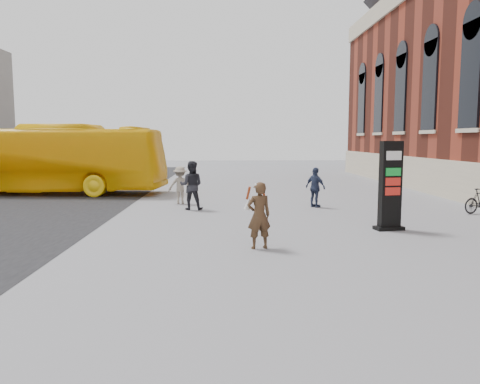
{
  "coord_description": "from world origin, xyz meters",
  "views": [
    {
      "loc": [
        -0.99,
        -12.0,
        2.76
      ],
      "look_at": [
        -0.6,
        0.64,
        1.34
      ],
      "focal_mm": 35.0,
      "sensor_mm": 36.0,
      "label": 1
    }
  ],
  "objects_px": {
    "pedestrian_b": "(180,185)",
    "woman": "(259,215)",
    "bus": "(40,159)",
    "pedestrian_c": "(315,187)",
    "pedestrian_a": "(191,185)",
    "info_pylon": "(390,186)"
  },
  "relations": [
    {
      "from": "bus",
      "to": "pedestrian_c",
      "type": "xyz_separation_m",
      "value": [
        13.16,
        -5.34,
        -0.94
      ]
    },
    {
      "from": "pedestrian_a",
      "to": "pedestrian_c",
      "type": "xyz_separation_m",
      "value": [
        5.02,
        0.48,
        -0.14
      ]
    },
    {
      "from": "bus",
      "to": "info_pylon",
      "type": "bearing_deg",
      "value": -119.53
    },
    {
      "from": "pedestrian_a",
      "to": "pedestrian_b",
      "type": "bearing_deg",
      "value": -65.88
    },
    {
      "from": "info_pylon",
      "to": "bus",
      "type": "distance_m",
      "value": 17.74
    },
    {
      "from": "bus",
      "to": "pedestrian_c",
      "type": "relative_size",
      "value": 7.72
    },
    {
      "from": "info_pylon",
      "to": "pedestrian_a",
      "type": "relative_size",
      "value": 1.42
    },
    {
      "from": "woman",
      "to": "pedestrian_a",
      "type": "distance_m",
      "value": 7.06
    },
    {
      "from": "pedestrian_c",
      "to": "pedestrian_b",
      "type": "bearing_deg",
      "value": 37.54
    },
    {
      "from": "woman",
      "to": "bus",
      "type": "height_order",
      "value": "bus"
    },
    {
      "from": "bus",
      "to": "pedestrian_b",
      "type": "height_order",
      "value": "bus"
    },
    {
      "from": "pedestrian_b",
      "to": "bus",
      "type": "bearing_deg",
      "value": -32.04
    },
    {
      "from": "woman",
      "to": "pedestrian_b",
      "type": "bearing_deg",
      "value": -86.05
    },
    {
      "from": "info_pylon",
      "to": "pedestrian_b",
      "type": "distance_m",
      "value": 9.25
    },
    {
      "from": "info_pylon",
      "to": "pedestrian_a",
      "type": "bearing_deg",
      "value": 135.36
    },
    {
      "from": "pedestrian_c",
      "to": "pedestrian_a",
      "type": "bearing_deg",
      "value": 55.18
    },
    {
      "from": "bus",
      "to": "pedestrian_b",
      "type": "xyz_separation_m",
      "value": [
        7.54,
        -4.13,
        -0.95
      ]
    },
    {
      "from": "woman",
      "to": "bus",
      "type": "relative_size",
      "value": 0.13
    },
    {
      "from": "bus",
      "to": "pedestrian_c",
      "type": "distance_m",
      "value": 14.24
    },
    {
      "from": "pedestrian_b",
      "to": "woman",
      "type": "bearing_deg",
      "value": 105.05
    },
    {
      "from": "bus",
      "to": "pedestrian_b",
      "type": "distance_m",
      "value": 8.65
    },
    {
      "from": "woman",
      "to": "pedestrian_b",
      "type": "relative_size",
      "value": 1.06
    }
  ]
}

